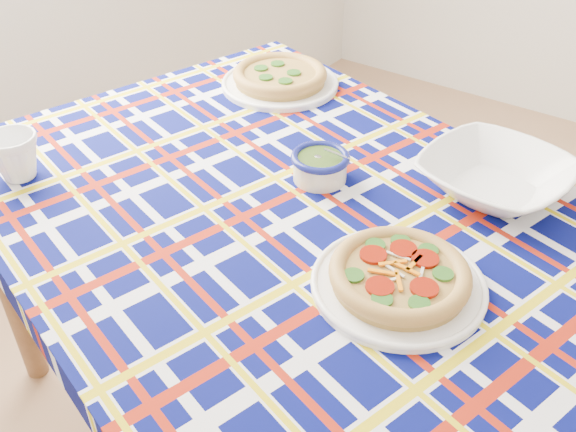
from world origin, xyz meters
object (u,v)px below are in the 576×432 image
Objects in this scene: dining_table at (323,266)px; mug at (15,157)px; main_focaccia_plate at (400,275)px; pesto_bowl at (320,164)px; serving_bowl at (495,177)px.

mug reaches higher than dining_table.
pesto_bowl is at bearing 144.97° from main_focaccia_plate.
serving_bowl is at bearing 73.79° from dining_table.
main_focaccia_plate is (0.19, -0.05, 0.11)m from dining_table.
main_focaccia_plate is at bearing 20.88° from mug.
pesto_bowl reaches higher than serving_bowl.
serving_bowl is at bearing 86.41° from main_focaccia_plate.
dining_table is 0.42m from serving_bowl.
serving_bowl is 1.05m from mug.
main_focaccia_plate is 1.05× the size of serving_bowl.
pesto_bowl is at bearing 44.61° from mug.
pesto_bowl reaches higher than dining_table.
serving_bowl reaches higher than main_focaccia_plate.
dining_table is 17.16× the size of mug.
pesto_bowl is (-0.12, 0.16, 0.12)m from dining_table.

